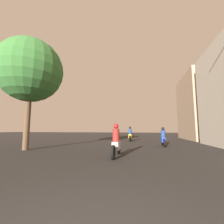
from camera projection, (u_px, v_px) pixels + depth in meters
motorcycle_silver at (116, 143)px, 7.08m from camera, size 0.60×2.09×1.54m
motorcycle_blue at (163, 138)px, 11.39m from camera, size 0.60×1.89×1.44m
motorcycle_yellow at (130, 135)px, 16.43m from camera, size 0.60×1.90×1.58m
building_right_far at (206, 107)px, 18.88m from camera, size 5.34×7.94×8.14m
street_tree at (30, 71)px, 9.86m from camera, size 4.15×4.15×7.21m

